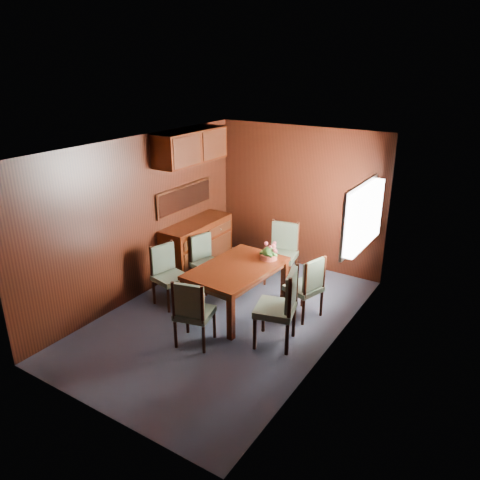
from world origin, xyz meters
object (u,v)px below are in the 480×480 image
Objects in this scene: dining_table at (237,273)px; chair_left_near at (167,271)px; chair_head at (192,310)px; flower_centerpiece at (269,251)px; chair_right_near at (282,303)px; sideboard at (197,247)px.

chair_left_near reaches higher than dining_table.
flower_centerpiece reaches higher than chair_head.
chair_head is 3.49× the size of flower_centerpiece.
chair_right_near is 1.13× the size of chair_head.
chair_head is (1.01, -0.71, 0.01)m from chair_left_near.
flower_centerpiece is at bearing 22.22° from chair_right_near.
chair_head reaches higher than sideboard.
dining_table is at bearing -29.56° from sideboard.
sideboard is 2.48m from chair_right_near.
chair_right_near reaches higher than dining_table.
chair_head is (1.28, -1.77, 0.06)m from sideboard.
sideboard is 2.19m from chair_head.
flower_centerpiece reaches higher than chair_left_near.
chair_right_near is at bearing -52.58° from flower_centerpiece.
chair_head is at bearing 109.41° from chair_right_near.
sideboard is at bearing 47.20° from chair_right_near.
flower_centerpiece is at bearing 65.32° from dining_table.
chair_head is at bearing 67.70° from chair_left_near.
flower_centerpiece is (1.22, 0.83, 0.30)m from chair_left_near.
sideboard is 5.32× the size of flower_centerpiece.
flower_centerpiece is at bearing 136.97° from chair_left_near.
sideboard is 1.10m from chair_left_near.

